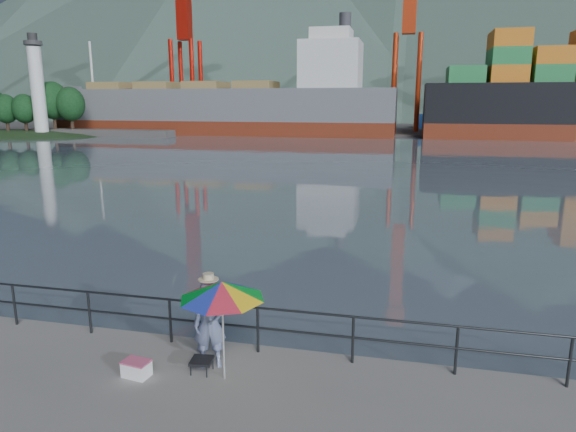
% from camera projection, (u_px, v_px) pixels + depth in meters
% --- Properties ---
extents(harbor_water, '(500.00, 280.00, 0.00)m').
position_uv_depth(harbor_water, '(386.00, 121.00, 133.43)').
color(harbor_water, slate).
rests_on(harbor_water, ground).
extents(far_dock, '(200.00, 40.00, 0.40)m').
position_uv_depth(far_dock, '(432.00, 129.00, 96.07)').
color(far_dock, '#514F4C').
rests_on(far_dock, ground).
extents(guardrail, '(22.00, 0.06, 1.03)m').
position_uv_depth(guardrail, '(129.00, 316.00, 11.46)').
color(guardrail, '#2D3033').
rests_on(guardrail, ground).
extents(mountains, '(600.00, 332.80, 80.00)m').
position_uv_depth(mountains, '(506.00, 17.00, 190.82)').
color(mountains, '#385147').
rests_on(mountains, ground).
extents(lighthouse_islet, '(48.00, 26.40, 19.20)m').
position_uv_depth(lighthouse_islet, '(14.00, 132.00, 80.99)').
color(lighthouse_islet, '#263F1E').
rests_on(lighthouse_islet, ground).
extents(fisherman, '(0.77, 0.64, 1.80)m').
position_uv_depth(fisherman, '(210.00, 324.00, 10.15)').
color(fisherman, '#334E99').
rests_on(fisherman, ground).
extents(beach_umbrella, '(1.62, 1.62, 1.97)m').
position_uv_depth(beach_umbrella, '(222.00, 290.00, 9.44)').
color(beach_umbrella, white).
rests_on(beach_umbrella, ground).
extents(folding_stool, '(0.47, 0.47, 0.28)m').
position_uv_depth(folding_stool, '(202.00, 365.00, 10.06)').
color(folding_stool, black).
rests_on(folding_stool, ground).
extents(cooler_bag, '(0.55, 0.41, 0.29)m').
position_uv_depth(cooler_bag, '(137.00, 369.00, 9.91)').
color(cooler_bag, white).
rests_on(cooler_bag, ground).
extents(fishing_rod, '(0.15, 1.78, 1.25)m').
position_uv_depth(fishing_rod, '(220.00, 341.00, 11.38)').
color(fishing_rod, black).
rests_on(fishing_rod, ground).
extents(bulk_carrier, '(55.98, 9.69, 14.50)m').
position_uv_depth(bulk_carrier, '(234.00, 108.00, 83.61)').
color(bulk_carrier, maroon).
rests_on(bulk_carrier, ground).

